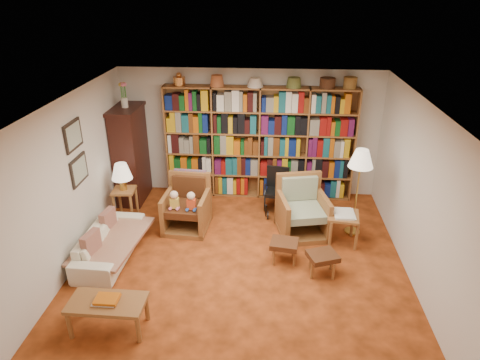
# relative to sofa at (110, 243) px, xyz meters

# --- Properties ---
(floor) EXTENTS (5.00, 5.00, 0.00)m
(floor) POSITION_rel_sofa_xyz_m (2.05, -0.03, -0.24)
(floor) COLOR #BB4F1C
(floor) RESTS_ON ground
(ceiling) EXTENTS (5.00, 5.00, 0.00)m
(ceiling) POSITION_rel_sofa_xyz_m (2.05, -0.03, 2.26)
(ceiling) COLOR white
(ceiling) RESTS_ON wall_back
(wall_back) EXTENTS (5.00, 0.00, 5.00)m
(wall_back) POSITION_rel_sofa_xyz_m (2.05, 2.47, 1.01)
(wall_back) COLOR silver
(wall_back) RESTS_ON floor
(wall_front) EXTENTS (5.00, 0.00, 5.00)m
(wall_front) POSITION_rel_sofa_xyz_m (2.05, -2.53, 1.01)
(wall_front) COLOR silver
(wall_front) RESTS_ON floor
(wall_left) EXTENTS (0.00, 5.00, 5.00)m
(wall_left) POSITION_rel_sofa_xyz_m (-0.45, -0.03, 1.01)
(wall_left) COLOR silver
(wall_left) RESTS_ON floor
(wall_right) EXTENTS (0.00, 5.00, 5.00)m
(wall_right) POSITION_rel_sofa_xyz_m (4.55, -0.03, 1.01)
(wall_right) COLOR silver
(wall_right) RESTS_ON floor
(bookshelf) EXTENTS (3.60, 0.30, 2.42)m
(bookshelf) POSITION_rel_sofa_xyz_m (2.25, 2.30, 0.93)
(bookshelf) COLOR brown
(bookshelf) RESTS_ON floor
(curio_cabinet) EXTENTS (0.50, 0.95, 2.40)m
(curio_cabinet) POSITION_rel_sofa_xyz_m (-0.20, 1.97, 0.72)
(curio_cabinet) COLOR #33130E
(curio_cabinet) RESTS_ON floor
(framed_pictures) EXTENTS (0.03, 0.52, 0.97)m
(framed_pictures) POSITION_rel_sofa_xyz_m (-0.43, 0.27, 1.39)
(framed_pictures) COLOR black
(framed_pictures) RESTS_ON wall_left
(sofa) EXTENTS (1.65, 0.68, 0.48)m
(sofa) POSITION_rel_sofa_xyz_m (0.00, 0.00, 0.00)
(sofa) COLOR #EDE6C9
(sofa) RESTS_ON floor
(sofa_throw) EXTENTS (0.98, 1.60, 0.04)m
(sofa_throw) POSITION_rel_sofa_xyz_m (0.05, 0.00, 0.06)
(sofa_throw) COLOR #C9AF93
(sofa_throw) RESTS_ON sofa
(cushion_left) EXTENTS (0.17, 0.36, 0.35)m
(cushion_left) POSITION_rel_sofa_xyz_m (-0.13, 0.35, 0.21)
(cushion_left) COLOR maroon
(cushion_left) RESTS_ON sofa
(cushion_right) EXTENTS (0.19, 0.38, 0.36)m
(cushion_right) POSITION_rel_sofa_xyz_m (-0.13, -0.35, 0.21)
(cushion_right) COLOR maroon
(cushion_right) RESTS_ON sofa
(side_table_lamp) EXTENTS (0.41, 0.41, 0.61)m
(side_table_lamp) POSITION_rel_sofa_xyz_m (-0.10, 1.12, 0.20)
(side_table_lamp) COLOR brown
(side_table_lamp) RESTS_ON floor
(table_lamp) EXTENTS (0.36, 0.36, 0.49)m
(table_lamp) POSITION_rel_sofa_xyz_m (-0.10, 1.12, 0.71)
(table_lamp) COLOR gold
(table_lamp) RESTS_ON side_table_lamp
(armchair_leather) EXTENTS (0.79, 0.84, 0.95)m
(armchair_leather) POSITION_rel_sofa_xyz_m (1.05, 1.02, 0.15)
(armchair_leather) COLOR brown
(armchair_leather) RESTS_ON floor
(armchair_sage) EXTENTS (0.95, 0.97, 0.98)m
(armchair_sage) POSITION_rel_sofa_xyz_m (3.04, 1.00, 0.14)
(armchair_sage) COLOR brown
(armchair_sage) RESTS_ON floor
(wheelchair) EXTENTS (0.49, 0.68, 0.85)m
(wheelchair) POSITION_rel_sofa_xyz_m (2.62, 1.67, 0.15)
(wheelchair) COLOR black
(wheelchair) RESTS_ON floor
(floor_lamp) EXTENTS (0.40, 0.40, 1.52)m
(floor_lamp) POSITION_rel_sofa_xyz_m (3.92, 0.99, 1.08)
(floor_lamp) COLOR gold
(floor_lamp) RESTS_ON floor
(side_table_papers) EXTENTS (0.55, 0.55, 0.56)m
(side_table_papers) POSITION_rel_sofa_xyz_m (3.67, 0.64, 0.21)
(side_table_papers) COLOR brown
(side_table_papers) RESTS_ON floor
(footstool_a) EXTENTS (0.46, 0.41, 0.35)m
(footstool_a) POSITION_rel_sofa_xyz_m (2.72, 0.06, 0.05)
(footstool_a) COLOR #4E2514
(footstool_a) RESTS_ON floor
(footstool_b) EXTENTS (0.51, 0.47, 0.35)m
(footstool_b) POSITION_rel_sofa_xyz_m (3.27, -0.22, 0.05)
(footstool_b) COLOR #4E2514
(footstool_b) RESTS_ON floor
(coffee_table) EXTENTS (0.94, 0.48, 0.48)m
(coffee_table) POSITION_rel_sofa_xyz_m (0.53, -1.53, 0.13)
(coffee_table) COLOR brown
(coffee_table) RESTS_ON floor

